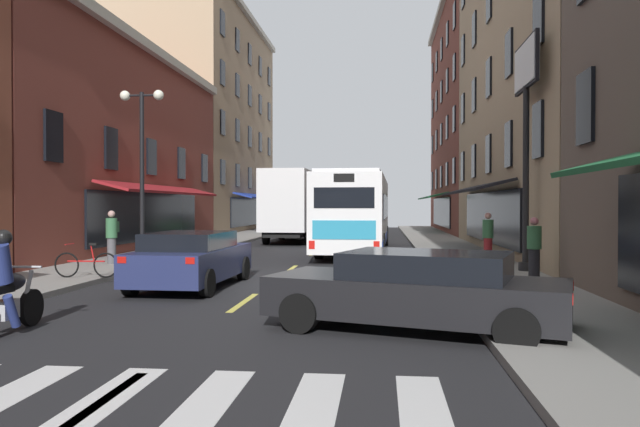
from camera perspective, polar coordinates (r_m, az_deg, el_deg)
The scene contains 17 objects.
ground_plane at distance 16.12m, azimuth -4.46°, elevation -6.66°, with size 34.80×80.00×0.10m, color black.
lane_centre_dashes at distance 15.87m, azimuth -4.62°, elevation -6.58°, with size 0.14×73.90×0.01m.
crosswalk_near at distance 6.72m, azimuth -20.71°, elevation -16.87°, with size 7.10×2.80×0.01m.
sidewalk_left at distance 18.11m, azimuth -23.23°, elevation -5.52°, with size 3.00×80.00×0.14m, color gray.
sidewalk_right at distance 16.13m, azimuth 16.76°, elevation -6.26°, with size 3.00×80.00×0.14m, color gray.
billboard_sign at distance 18.57m, azimuth 19.12°, elevation 10.28°, with size 0.40×2.52×6.67m.
transit_bus at distance 26.22m, azimuth 3.51°, elevation 0.14°, with size 2.89×12.35×3.33m.
box_truck at distance 32.85m, azimuth -2.63°, elevation 0.69°, with size 2.59×7.68×3.88m.
sedan_near at distance 15.16m, azimuth -12.16°, elevation -4.24°, with size 2.09×4.60×1.38m.
sedan_mid at distance 9.81m, azimuth 9.33°, elevation -7.23°, with size 5.04×3.16×1.29m.
sedan_far at distance 44.78m, azimuth -0.40°, elevation -0.94°, with size 2.08×4.47×1.36m.
motorcycle_rider at distance 10.60m, azimuth -28.00°, elevation -6.50°, with size 0.62×2.07×1.66m.
bicycle_near at distance 16.84m, azimuth -21.45°, elevation -4.50°, with size 1.71×0.48×0.91m.
pedestrian_near at distance 20.61m, azimuth -19.29°, elevation -1.99°, with size 0.36×0.51×1.73m.
pedestrian_mid at distance 20.84m, azimuth 15.77°, elevation -2.14°, with size 0.36×0.36×1.65m.
pedestrian_far at distance 16.37m, azimuth 19.81°, elevation -3.07°, with size 0.36×0.36×1.59m.
street_lamp_twin at distance 19.74m, azimuth -16.66°, elevation 4.13°, with size 1.42×0.32×5.54m.
Camera 1 is at (2.88, -15.72, 2.03)m, focal length 33.46 mm.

